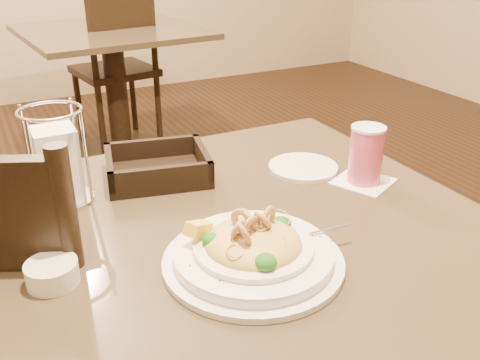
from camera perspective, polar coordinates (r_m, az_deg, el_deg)
name	(u,v)px	position (r m, az deg, el deg)	size (l,w,h in m)	color
main_table	(244,318)	(1.13, 0.48, -14.54)	(0.90, 0.90, 0.72)	black
background_table	(115,70)	(3.12, -13.24, 11.31)	(0.98, 0.98, 0.72)	black
dining_chair_near	(13,322)	(1.21, -23.07, -13.79)	(0.55, 0.55, 0.93)	black
dining_chair_far	(117,64)	(3.24, -12.98, 11.93)	(0.48, 0.48, 0.93)	black
pasta_bowl	(253,250)	(0.87, 1.39, -7.50)	(0.33, 0.30, 0.10)	white
drink_glass	(366,155)	(1.16, 13.28, 2.58)	(0.15, 0.15, 0.13)	white
bread_basket	(158,169)	(1.18, -8.78, 1.19)	(0.25, 0.22, 0.06)	black
napkin_caddy	(58,163)	(1.10, -18.86, 1.76)	(0.12, 0.12, 0.19)	silver
side_plate	(303,167)	(1.22, 6.74, 1.34)	(0.16, 0.16, 0.01)	white
butter_ramekin	(52,273)	(0.89, -19.40, -9.33)	(0.08, 0.08, 0.04)	white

